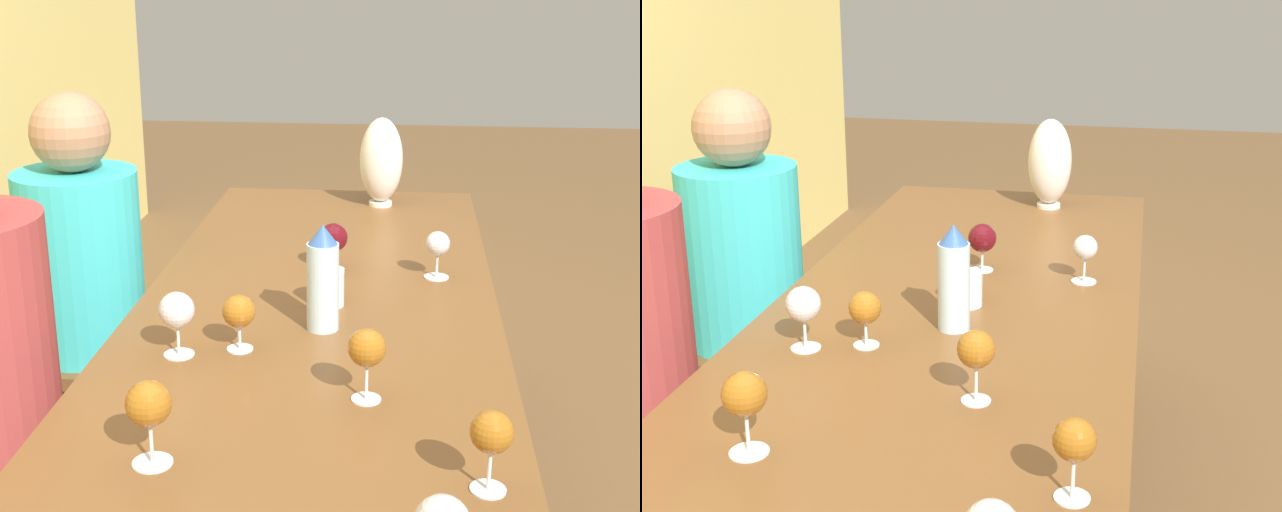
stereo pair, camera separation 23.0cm
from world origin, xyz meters
TOP-DOWN VIEW (x-y plane):
  - dining_table at (0.00, 0.00)m, footprint 2.48×0.91m
  - water_bottle at (-0.09, -0.03)m, footprint 0.08×0.08m
  - water_tumbler at (0.06, -0.03)m, footprint 0.08×0.08m
  - vase at (1.04, -0.13)m, footprint 0.15×0.15m
  - wine_glass_0 at (0.33, -0.02)m, footprint 0.08×0.08m
  - wine_glass_1 at (-0.71, 0.21)m, footprint 0.08×0.08m
  - wine_glass_2 at (-0.23, 0.14)m, footprint 0.07×0.07m
  - wine_glass_3 at (-0.27, 0.27)m, footprint 0.08×0.08m
  - wine_glass_4 at (0.29, -0.31)m, footprint 0.07×0.07m
  - wine_glass_6 at (-0.74, -0.36)m, footprint 0.07×0.07m
  - wine_glass_7 at (-0.44, -0.15)m, footprint 0.08×0.08m
  - chair_far at (0.41, 0.81)m, footprint 0.44×0.44m
  - person_far at (0.41, 0.73)m, footprint 0.36×0.36m

SIDE VIEW (x-z plane):
  - chair_far at x=0.41m, z-range 0.04..0.93m
  - person_far at x=0.41m, z-range 0.04..1.28m
  - dining_table at x=0.00m, z-range 0.31..1.06m
  - water_tumbler at x=0.06m, z-range 0.76..0.85m
  - wine_glass_2 at x=-0.23m, z-range 0.78..0.91m
  - wine_glass_0 at x=0.33m, z-range 0.78..0.92m
  - wine_glass_4 at x=0.29m, z-range 0.78..0.92m
  - wine_glass_3 at x=-0.27m, z-range 0.79..0.93m
  - wine_glass_6 at x=-0.74m, z-range 0.79..0.93m
  - wine_glass_7 at x=-0.44m, z-range 0.79..0.94m
  - wine_glass_1 at x=-0.71m, z-range 0.79..0.95m
  - water_bottle at x=-0.09m, z-range 0.75..1.01m
  - vase at x=1.04m, z-range 0.76..1.07m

